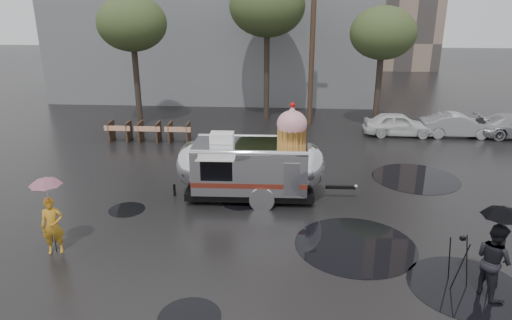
# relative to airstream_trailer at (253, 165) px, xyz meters

# --- Properties ---
(ground) EXTENTS (120.00, 120.00, 0.00)m
(ground) POSITION_rel_airstream_trailer_xyz_m (-0.10, -3.54, -1.24)
(ground) COLOR black
(ground) RESTS_ON ground
(puddles) EXTENTS (12.74, 11.33, 0.01)m
(puddles) POSITION_rel_airstream_trailer_xyz_m (4.00, -1.85, -1.24)
(puddles) COLOR black
(puddles) RESTS_ON ground
(grey_building) EXTENTS (22.00, 12.00, 13.00)m
(grey_building) POSITION_rel_airstream_trailer_xyz_m (-4.10, 20.46, 5.26)
(grey_building) COLOR #5E5F63
(grey_building) RESTS_ON ground
(utility_pole) EXTENTS (1.60, 0.28, 9.00)m
(utility_pole) POSITION_rel_airstream_trailer_xyz_m (2.40, 10.46, 3.38)
(utility_pole) COLOR #473323
(utility_pole) RESTS_ON ground
(tree_left) EXTENTS (3.64, 3.64, 6.95)m
(tree_left) POSITION_rel_airstream_trailer_xyz_m (-7.10, 9.46, 4.24)
(tree_left) COLOR #382D26
(tree_left) RESTS_ON ground
(tree_mid) EXTENTS (4.20, 4.20, 8.03)m
(tree_mid) POSITION_rel_airstream_trailer_xyz_m (-0.10, 11.46, 5.10)
(tree_mid) COLOR #382D26
(tree_mid) RESTS_ON ground
(tree_right) EXTENTS (3.36, 3.36, 6.42)m
(tree_right) POSITION_rel_airstream_trailer_xyz_m (5.90, 9.46, 3.82)
(tree_right) COLOR #382D26
(tree_right) RESTS_ON ground
(barricade_row) EXTENTS (4.30, 0.80, 1.00)m
(barricade_row) POSITION_rel_airstream_trailer_xyz_m (-5.65, 6.43, -0.72)
(barricade_row) COLOR #473323
(barricade_row) RESTS_ON ground
(parked_cars) EXTENTS (13.20, 1.90, 1.50)m
(parked_cars) POSITION_rel_airstream_trailer_xyz_m (11.69, 8.46, -0.52)
(parked_cars) COLOR silver
(parked_cars) RESTS_ON ground
(airstream_trailer) EXTENTS (6.57, 2.58, 3.54)m
(airstream_trailer) POSITION_rel_airstream_trailer_xyz_m (0.00, 0.00, 0.00)
(airstream_trailer) COLOR silver
(airstream_trailer) RESTS_ON ground
(person_left) EXTENTS (0.69, 0.57, 1.64)m
(person_left) POSITION_rel_airstream_trailer_xyz_m (-5.19, -4.15, -0.42)
(person_left) COLOR #C48821
(person_left) RESTS_ON ground
(umbrella_pink) EXTENTS (1.04, 1.04, 2.26)m
(umbrella_pink) POSITION_rel_airstream_trailer_xyz_m (-5.19, -4.15, 0.66)
(umbrella_pink) COLOR pink
(umbrella_pink) RESTS_ON ground
(person_right) EXTENTS (0.78, 1.01, 1.86)m
(person_right) POSITION_rel_airstream_trailer_xyz_m (6.07, -5.28, -0.31)
(person_right) COLOR black
(person_right) RESTS_ON ground
(umbrella_black) EXTENTS (1.13, 1.13, 2.32)m
(umbrella_black) POSITION_rel_airstream_trailer_xyz_m (6.07, -5.28, 0.69)
(umbrella_black) COLOR black
(umbrella_black) RESTS_ON ground
(tripod) EXTENTS (0.55, 0.54, 1.36)m
(tripod) POSITION_rel_airstream_trailer_xyz_m (5.42, -4.96, -0.46)
(tripod) COLOR black
(tripod) RESTS_ON ground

